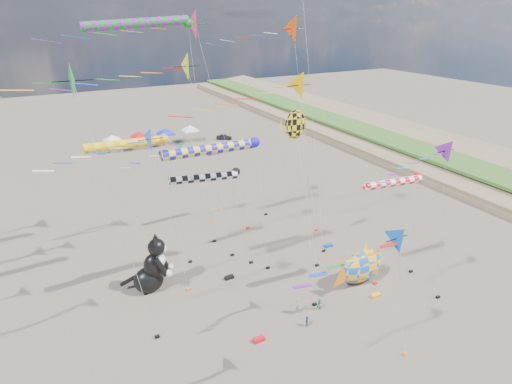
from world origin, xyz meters
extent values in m
plane|color=brown|center=(0.00, 0.00, 0.00)|extent=(260.00, 260.00, 0.00)
cone|color=blue|center=(-8.91, 14.67, 15.12)|extent=(1.99, 2.13, 2.20)
cylinder|color=#B2B2B2|center=(-8.14, 14.67, 7.56)|extent=(1.56, 0.02, 15.13)
cube|color=black|center=(-7.37, 14.67, 0.10)|extent=(0.36, 0.24, 0.20)
cone|color=#D1EE1D|center=(-4.59, 18.05, 19.56)|extent=(2.45, 2.62, 2.70)
cylinder|color=#B2B2B2|center=(-2.96, 18.05, 9.78)|extent=(3.30, 0.02, 19.57)
cube|color=black|center=(-1.32, 18.05, 0.10)|extent=(0.36, 0.24, 0.20)
cone|color=#1BADC1|center=(-2.93, 25.95, 10.02)|extent=(1.79, 1.92, 1.98)
cylinder|color=#B2B2B2|center=(-1.63, 25.95, 5.01)|extent=(2.63, 0.02, 10.02)
cube|color=black|center=(-0.32, 25.95, 0.10)|extent=(0.36, 0.24, 0.20)
cylinder|color=#B2B2B2|center=(5.83, 14.12, 13.50)|extent=(3.94, 0.02, 27.00)
cube|color=black|center=(7.78, 14.12, 0.10)|extent=(0.36, 0.24, 0.20)
cone|color=#ED4505|center=(7.89, 18.21, 22.29)|extent=(2.60, 2.78, 2.87)
cylinder|color=#B2B2B2|center=(8.82, 18.21, 11.15)|extent=(1.88, 0.02, 22.30)
cube|color=black|center=(9.75, 18.21, 0.10)|extent=(0.36, 0.24, 0.20)
cone|color=#FF2756|center=(-0.62, 22.49, 22.72)|extent=(2.92, 3.13, 3.23)
cylinder|color=#B2B2B2|center=(1.10, 22.49, 11.36)|extent=(3.46, 0.02, 22.72)
cube|color=black|center=(2.81, 22.49, 0.10)|extent=(0.36, 0.24, 0.20)
cone|color=#178F2B|center=(-13.49, 10.16, 20.25)|extent=(2.21, 2.36, 2.43)
cylinder|color=#B2B2B2|center=(-12.53, 10.16, 10.13)|extent=(1.95, 0.02, 20.26)
cube|color=black|center=(-11.56, 10.16, 0.10)|extent=(0.36, 0.24, 0.20)
cone|color=#F1AC01|center=(-0.60, 7.42, 19.34)|extent=(1.85, 1.98, 2.04)
cylinder|color=#B2B2B2|center=(0.57, 7.42, 9.67)|extent=(2.37, 0.02, 19.34)
cube|color=black|center=(1.74, 7.42, 0.10)|extent=(0.36, 0.24, 0.20)
cone|color=#7A1C94|center=(9.50, 2.97, 14.85)|extent=(1.67, 1.79, 1.84)
cylinder|color=#B2B2B2|center=(10.86, 2.97, 7.42)|extent=(2.73, 0.02, 14.85)
cube|color=black|center=(12.21, 2.97, 0.10)|extent=(0.36, 0.24, 0.20)
cone|color=blue|center=(2.64, -0.40, 11.42)|extent=(1.76, 1.88, 1.94)
cylinder|color=#B2B2B2|center=(3.56, -0.40, 5.71)|extent=(1.87, 0.02, 11.43)
cube|color=black|center=(4.48, -0.40, 0.10)|extent=(0.36, 0.24, 0.20)
cylinder|color=#167B22|center=(-7.82, 21.60, 22.80)|extent=(8.89, 0.86, 0.86)
sphere|color=#167B22|center=(-3.38, 21.60, 22.80)|extent=(0.90, 0.90, 0.90)
cylinder|color=#B2B2B2|center=(-2.63, 21.60, 11.40)|extent=(1.52, 0.02, 22.80)
cube|color=black|center=(-1.88, 21.60, 0.10)|extent=(0.36, 0.24, 0.20)
cylinder|color=red|center=(1.98, 24.60, 9.63)|extent=(6.00, 0.64, 0.64)
sphere|color=red|center=(4.98, 24.60, 9.63)|extent=(0.67, 0.67, 0.67)
cylinder|color=#B2B2B2|center=(5.73, 24.60, 4.81)|extent=(1.52, 0.02, 9.63)
cube|color=black|center=(6.48, 24.60, 0.10)|extent=(0.36, 0.24, 0.20)
cylinder|color=#1B13C6|center=(-4.76, 14.20, 13.49)|extent=(8.26, 0.87, 0.87)
sphere|color=#1B13C6|center=(-0.63, 14.20, 13.49)|extent=(0.91, 0.91, 0.91)
cylinder|color=#B2B2B2|center=(0.12, 14.20, 6.74)|extent=(1.52, 0.02, 13.49)
cube|color=black|center=(0.87, 14.20, 0.10)|extent=(0.36, 0.24, 0.20)
cylinder|color=red|center=(8.75, 6.96, 10.57)|extent=(5.80, 0.70, 0.70)
sphere|color=red|center=(11.64, 6.96, 10.57)|extent=(0.73, 0.73, 0.73)
cylinder|color=#B2B2B2|center=(12.39, 6.96, 5.28)|extent=(1.52, 0.02, 10.57)
cube|color=black|center=(13.14, 6.96, 0.10)|extent=(0.36, 0.24, 0.20)
cylinder|color=black|center=(-4.79, 15.86, 10.42)|extent=(6.21, 0.74, 0.74)
sphere|color=black|center=(-1.68, 15.86, 10.42)|extent=(0.77, 0.77, 0.77)
cylinder|color=#B2B2B2|center=(-0.93, 15.86, 5.21)|extent=(1.52, 0.02, 10.42)
cube|color=black|center=(-0.18, 15.86, 0.10)|extent=(0.36, 0.24, 0.20)
cylinder|color=gold|center=(-10.54, 18.96, 13.45)|extent=(6.68, 0.81, 0.81)
sphere|color=gold|center=(-7.20, 18.96, 13.45)|extent=(0.85, 0.85, 0.85)
cylinder|color=#B2B2B2|center=(-6.45, 18.96, 6.73)|extent=(1.52, 0.02, 13.46)
cube|color=black|center=(-5.70, 18.96, 0.10)|extent=(0.36, 0.24, 0.20)
ellipsoid|color=yellow|center=(3.52, 14.23, 14.52)|extent=(2.20, 0.40, 2.64)
cone|color=yellow|center=(2.02, 14.23, 14.52)|extent=(0.12, 1.80, 1.80)
cylinder|color=#B2B2B2|center=(4.52, 13.23, 7.26)|extent=(2.03, 2.03, 14.53)
cube|color=black|center=(5.52, 12.23, 0.10)|extent=(0.36, 0.24, 0.20)
ellipsoid|color=blue|center=(7.64, 8.18, 1.75)|extent=(5.27, 2.82, 3.34)
cone|color=orange|center=(4.74, 8.18, 1.75)|extent=(2.43, 0.55, 2.45)
cone|color=yellow|center=(7.86, 8.18, 3.42)|extent=(1.77, 0.41, 1.78)
cylinder|color=#B2B2B2|center=(8.80, 7.68, 0.60)|extent=(0.38, 1.04, 1.22)
cube|color=red|center=(8.64, 7.18, 0.10)|extent=(0.36, 0.24, 0.20)
imported|color=#8B8DA0|center=(-0.11, 7.31, 0.75)|extent=(0.65, 0.63, 1.50)
imported|color=#249059|center=(1.76, 6.76, 0.57)|extent=(0.67, 0.60, 1.14)
imported|color=navy|center=(-0.32, 5.64, 0.49)|extent=(0.47, 0.62, 0.98)
cube|color=red|center=(-4.60, 6.04, 0.15)|extent=(0.90, 0.44, 0.30)
cube|color=blue|center=(8.82, 14.68, 0.15)|extent=(0.90, 0.44, 0.30)
cube|color=#FF9D15|center=(7.36, 5.77, 0.15)|extent=(0.90, 0.44, 0.30)
cube|color=black|center=(-3.29, 14.52, 0.15)|extent=(0.90, 0.44, 0.30)
cube|color=white|center=(-6.00, 60.00, 2.25)|extent=(3.00, 3.00, 0.15)
pyramid|color=white|center=(-6.00, 60.00, 3.30)|extent=(4.20, 4.20, 1.00)
cylinder|color=#999999|center=(-7.30, 58.70, 1.10)|extent=(0.08, 0.08, 2.20)
cylinder|color=#999999|center=(-4.70, 58.70, 1.10)|extent=(0.08, 0.08, 2.20)
cylinder|color=#999999|center=(-7.30, 61.30, 1.10)|extent=(0.08, 0.08, 2.20)
cylinder|color=#999999|center=(-4.70, 61.30, 1.10)|extent=(0.08, 0.08, 2.20)
cube|color=red|center=(-1.00, 60.00, 2.25)|extent=(3.00, 3.00, 0.15)
pyramid|color=red|center=(-1.00, 60.00, 3.30)|extent=(4.20, 4.20, 1.00)
cylinder|color=#999999|center=(-2.30, 58.70, 1.10)|extent=(0.08, 0.08, 2.20)
cylinder|color=#999999|center=(0.30, 58.70, 1.10)|extent=(0.08, 0.08, 2.20)
cylinder|color=#999999|center=(-2.30, 61.30, 1.10)|extent=(0.08, 0.08, 2.20)
cylinder|color=#999999|center=(0.30, 61.30, 1.10)|extent=(0.08, 0.08, 2.20)
cube|color=#1530D9|center=(4.00, 60.00, 2.25)|extent=(3.00, 3.00, 0.15)
pyramid|color=#1530D9|center=(4.00, 60.00, 3.30)|extent=(4.20, 4.20, 1.00)
cylinder|color=#999999|center=(2.70, 58.70, 1.10)|extent=(0.08, 0.08, 2.20)
cylinder|color=#999999|center=(5.30, 58.70, 1.10)|extent=(0.08, 0.08, 2.20)
cylinder|color=#999999|center=(2.70, 61.30, 1.10)|extent=(0.08, 0.08, 2.20)
cylinder|color=#999999|center=(5.30, 61.30, 1.10)|extent=(0.08, 0.08, 2.20)
cube|color=white|center=(9.00, 60.00, 2.25)|extent=(3.00, 3.00, 0.15)
pyramid|color=white|center=(9.00, 60.00, 3.30)|extent=(4.20, 4.20, 1.00)
cylinder|color=#999999|center=(7.70, 58.70, 1.10)|extent=(0.08, 0.08, 2.20)
cylinder|color=#999999|center=(10.30, 58.70, 1.10)|extent=(0.08, 0.08, 2.20)
cylinder|color=#999999|center=(7.70, 61.30, 1.10)|extent=(0.08, 0.08, 2.20)
cylinder|color=#999999|center=(10.30, 61.30, 1.10)|extent=(0.08, 0.08, 2.20)
imported|color=#26262D|center=(15.45, 58.00, 0.54)|extent=(3.42, 2.66, 1.09)
camera|label=1|loc=(-16.04, -14.93, 23.53)|focal=28.00mm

